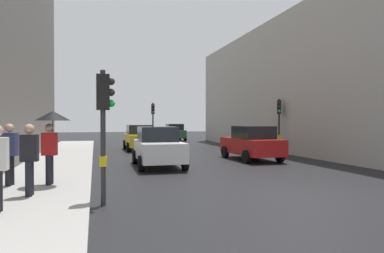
# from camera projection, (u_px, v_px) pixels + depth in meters

# --- Properties ---
(ground_plane) EXTENTS (120.00, 120.00, 0.00)m
(ground_plane) POSITION_uv_depth(u_px,v_px,m) (300.00, 192.00, 9.75)
(ground_plane) COLOR black
(sidewalk_kerb) EXTENTS (2.97, 40.00, 0.16)m
(sidewalk_kerb) POSITION_uv_depth(u_px,v_px,m) (53.00, 170.00, 13.58)
(sidewalk_kerb) COLOR #A8A5A0
(sidewalk_kerb) RESTS_ON ground
(building_facade_right) EXTENTS (12.00, 28.02, 8.80)m
(building_facade_right) POSITION_uv_depth(u_px,v_px,m) (347.00, 88.00, 24.60)
(building_facade_right) COLOR #B2ADA3
(building_facade_right) RESTS_ON ground
(traffic_light_far_median) EXTENTS (0.25, 0.43, 3.59)m
(traffic_light_far_median) POSITION_uv_depth(u_px,v_px,m) (153.00, 116.00, 29.44)
(traffic_light_far_median) COLOR #2D2D2D
(traffic_light_far_median) RESTS_ON ground
(traffic_light_near_left) EXTENTS (0.43, 0.25, 3.20)m
(traffic_light_near_left) POSITION_uv_depth(u_px,v_px,m) (104.00, 112.00, 8.17)
(traffic_light_near_left) COLOR #2D2D2D
(traffic_light_near_left) RESTS_ON ground
(traffic_light_mid_street) EXTENTS (0.35, 0.45, 3.41)m
(traffic_light_mid_street) POSITION_uv_depth(u_px,v_px,m) (279.00, 116.00, 21.35)
(traffic_light_mid_street) COLOR #2D2D2D
(traffic_light_mid_street) RESTS_ON ground
(car_red_sedan) EXTENTS (2.08, 4.23, 1.76)m
(car_red_sedan) POSITION_uv_depth(u_px,v_px,m) (252.00, 143.00, 17.94)
(car_red_sedan) COLOR red
(car_red_sedan) RESTS_ON ground
(car_white_compact) EXTENTS (2.10, 4.24, 1.76)m
(car_white_compact) POSITION_uv_depth(u_px,v_px,m) (158.00, 147.00, 15.33)
(car_white_compact) COLOR silver
(car_white_compact) RESTS_ON ground
(car_green_estate) EXTENTS (2.16, 4.27, 1.76)m
(car_green_estate) POSITION_uv_depth(u_px,v_px,m) (174.00, 132.00, 36.54)
(car_green_estate) COLOR #2D6038
(car_green_estate) RESTS_ON ground
(car_yellow_taxi) EXTENTS (2.03, 4.21, 1.76)m
(car_yellow_taxi) POSITION_uv_depth(u_px,v_px,m) (140.00, 138.00, 24.18)
(car_yellow_taxi) COLOR yellow
(car_yellow_taxi) RESTS_ON ground
(pedestrian_with_umbrella) EXTENTS (1.00, 1.00, 2.14)m
(pedestrian_with_umbrella) POSITION_uv_depth(u_px,v_px,m) (52.00, 127.00, 10.05)
(pedestrian_with_umbrella) COLOR black
(pedestrian_with_umbrella) RESTS_ON sidewalk_kerb
(pedestrian_with_grey_backpack) EXTENTS (0.64, 0.40, 1.77)m
(pedestrian_with_grey_backpack) POSITION_uv_depth(u_px,v_px,m) (8.00, 151.00, 9.89)
(pedestrian_with_grey_backpack) COLOR black
(pedestrian_with_grey_backpack) RESTS_ON sidewalk_kerb
(pedestrian_in_dark_coat) EXTENTS (0.41, 0.36, 1.77)m
(pedestrian_in_dark_coat) POSITION_uv_depth(u_px,v_px,m) (29.00, 156.00, 8.51)
(pedestrian_in_dark_coat) COLOR black
(pedestrian_in_dark_coat) RESTS_ON sidewalk_kerb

